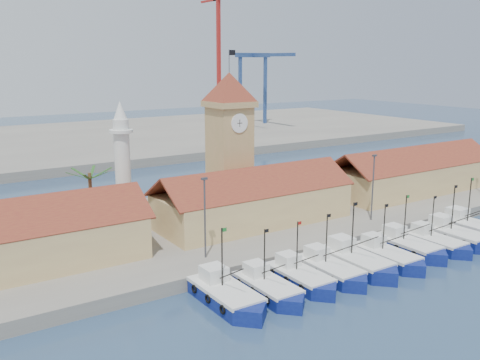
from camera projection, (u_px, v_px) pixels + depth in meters
ground at (362, 283)px, 55.99m from camera, size 400.00×400.00×0.00m
quay at (237, 220)px, 75.41m from camera, size 140.00×32.00×1.50m
terminal at (66, 142)px, 145.50m from camera, size 240.00×80.00×2.00m
boat_0 at (228, 297)px, 50.67m from camera, size 3.78×10.35×7.83m
boat_1 at (269, 289)px, 52.55m from camera, size 3.42×9.36×7.08m
boat_2 at (302, 279)px, 55.11m from camera, size 3.40×9.32×7.05m
boat_3 at (331, 271)px, 57.07m from camera, size 3.51×9.61×7.27m
boat_4 at (357, 263)px, 59.17m from camera, size 3.85×10.56×7.99m
boat_5 at (388, 257)px, 61.03m from camera, size 3.50×9.59×7.26m
boat_6 at (409, 247)px, 64.25m from camera, size 3.61×9.88×7.47m
boat_7 at (436, 243)px, 65.83m from camera, size 3.35×9.18×6.95m
boat_8 at (457, 237)px, 67.97m from camera, size 3.77×10.33×7.82m
boat_9 at (473, 229)px, 71.04m from camera, size 3.89×10.67×8.07m
hall_center at (254, 204)px, 71.44m from camera, size 27.04×10.13×7.61m
hall_right at (412, 176)px, 88.58m from camera, size 31.20×10.13×7.61m
clock_tower at (229, 140)px, 74.59m from camera, size 5.80×5.80×22.70m
minaret at (123, 164)px, 68.67m from camera, size 3.00×3.00×16.30m
palm_tree at (91, 199)px, 65.12m from camera, size 5.60×5.03×8.39m
lamp_posts at (295, 198)px, 64.63m from camera, size 80.70×0.25×9.03m
crane_red_right at (221, 43)px, 159.17m from camera, size 1.00×32.36×46.46m
gantry at (259, 69)px, 171.82m from camera, size 13.00×22.00×23.20m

